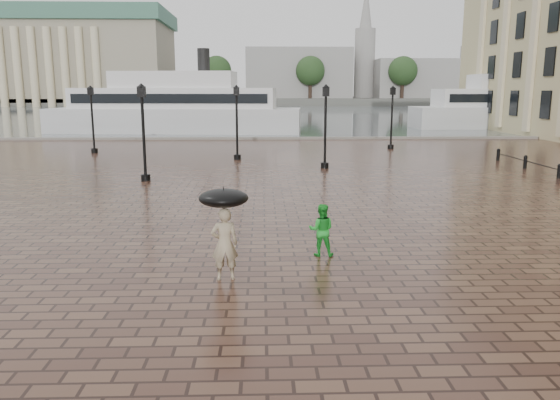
% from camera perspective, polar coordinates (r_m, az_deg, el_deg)
% --- Properties ---
extents(ground, '(300.00, 300.00, 0.00)m').
position_cam_1_polar(ground, '(16.37, -0.27, -3.54)').
color(ground, '#39221A').
rests_on(ground, ground).
extents(harbour_water, '(240.00, 240.00, 0.00)m').
position_cam_1_polar(harbour_water, '(107.90, -1.62, 9.15)').
color(harbour_water, '#4B555B').
rests_on(harbour_water, ground).
extents(quay_edge, '(80.00, 0.60, 0.30)m').
position_cam_1_polar(quay_edge, '(48.00, -1.32, 6.35)').
color(quay_edge, slate).
rests_on(quay_edge, ground).
extents(far_shore, '(300.00, 60.00, 2.00)m').
position_cam_1_polar(far_shore, '(175.84, -1.72, 10.34)').
color(far_shore, '#4C4C47').
rests_on(far_shore, ground).
extents(museum, '(57.00, 32.50, 26.00)m').
position_cam_1_polar(museum, '(169.73, -21.24, 13.92)').
color(museum, gray).
rests_on(museum, ground).
extents(distant_skyline, '(102.50, 22.00, 33.00)m').
position_cam_1_polar(distant_skyline, '(172.86, 14.86, 12.76)').
color(distant_skyline, gray).
rests_on(distant_skyline, ground).
extents(far_trees, '(188.00, 8.00, 13.50)m').
position_cam_1_polar(far_trees, '(153.90, -1.72, 13.33)').
color(far_trees, '#2D2119').
rests_on(far_trees, ground).
extents(street_lamps, '(21.44, 14.44, 4.40)m').
position_cam_1_polar(street_lamps, '(33.49, -3.87, 8.13)').
color(street_lamps, black).
rests_on(street_lamps, ground).
extents(adult_pedestrian, '(0.65, 0.47, 1.67)m').
position_cam_1_polar(adult_pedestrian, '(12.35, -5.81, -4.59)').
color(adult_pedestrian, tan).
rests_on(adult_pedestrian, ground).
extents(child_pedestrian, '(0.72, 0.60, 1.36)m').
position_cam_1_polar(child_pedestrian, '(14.13, 4.35, -3.14)').
color(child_pedestrian, green).
rests_on(child_pedestrian, ground).
extents(ferry_near, '(25.68, 8.25, 8.28)m').
position_cam_1_polar(ferry_near, '(56.94, -10.88, 9.45)').
color(ferry_near, silver).
rests_on(ferry_near, ground).
extents(ferry_far, '(24.88, 6.03, 8.15)m').
position_cam_1_polar(ferry_far, '(68.38, 24.15, 8.93)').
color(ferry_far, silver).
rests_on(ferry_far, ground).
extents(umbrella, '(1.10, 1.10, 1.14)m').
position_cam_1_polar(umbrella, '(12.10, -5.91, 0.20)').
color(umbrella, black).
rests_on(umbrella, ground).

